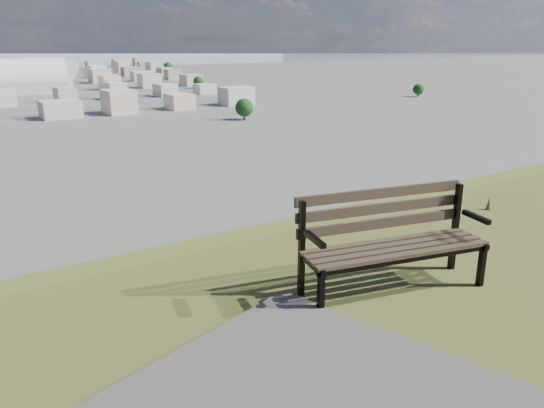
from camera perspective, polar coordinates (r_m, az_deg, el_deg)
park_bench at (r=4.88m, az=12.59°, el=-3.29°), size 1.77×0.91×0.89m
arena at (r=308.00m, az=-26.52°, el=11.57°), size 57.12×27.88×23.38m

